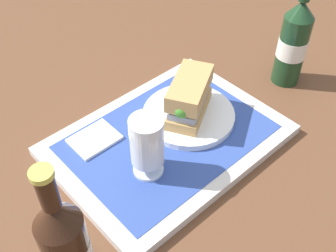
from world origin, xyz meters
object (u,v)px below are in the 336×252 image
(sandwich, at_px, (189,98))
(beer_glass, at_px, (147,144))
(plate, at_px, (189,115))
(second_bottle, at_px, (293,42))
(beer_bottle, at_px, (66,248))

(sandwich, xyz_separation_m, beer_glass, (0.15, 0.05, 0.01))
(plate, bearing_deg, beer_glass, 18.43)
(plate, relative_size, second_bottle, 0.71)
(beer_bottle, bearing_deg, plate, -159.91)
(beer_bottle, bearing_deg, beer_glass, -158.73)
(plate, distance_m, second_bottle, 0.29)
(sandwich, xyz_separation_m, beer_bottle, (0.36, 0.13, 0.03))
(plate, xyz_separation_m, second_bottle, (-0.28, 0.04, 0.08))
(beer_bottle, relative_size, second_bottle, 1.00)
(sandwich, height_order, second_bottle, second_bottle)
(beer_glass, height_order, second_bottle, second_bottle)
(second_bottle, bearing_deg, beer_bottle, 7.95)
(plate, bearing_deg, beer_bottle, 20.09)
(second_bottle, bearing_deg, sandwich, -8.54)
(beer_glass, distance_m, beer_bottle, 0.23)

